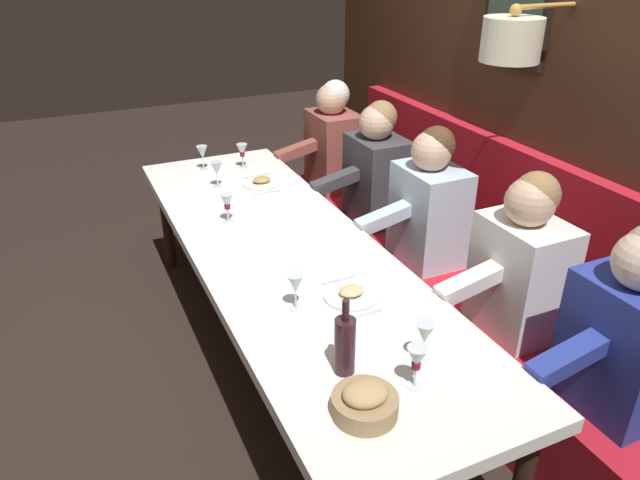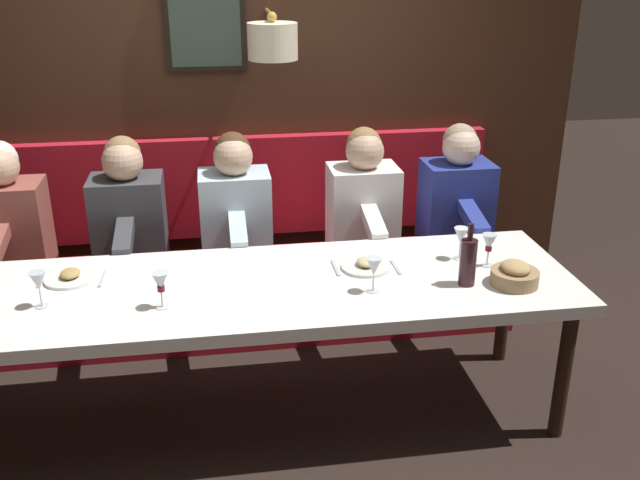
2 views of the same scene
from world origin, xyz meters
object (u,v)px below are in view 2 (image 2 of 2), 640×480
diner_farthest (8,218)px  wine_glass_4 (160,283)px  wine_glass_6 (461,237)px  bread_bowl (515,275)px  diner_middle (235,206)px  diner_near (363,199)px  wine_glass_3 (38,282)px  wine_bottle (468,261)px  dining_table (255,295)px  diner_far (128,212)px  diner_nearest (457,195)px  wine_glass_5 (374,268)px  wine_glass_0 (489,244)px

diner_farthest → wine_glass_4: diner_farthest is taller
wine_glass_6 → bread_bowl: size_ratio=0.75×
diner_middle → diner_near: bearing=-90.0°
diner_middle → wine_glass_3: 1.30m
wine_glass_6 → wine_bottle: size_ratio=0.55×
dining_table → diner_far: diner_far is taller
wine_glass_3 → wine_bottle: bearing=-92.1°
dining_table → diner_middle: bearing=3.1°
wine_glass_4 → wine_bottle: wine_bottle is taller
bread_bowl → wine_glass_4: bearing=89.3°
diner_nearest → wine_glass_6: 0.79m
wine_glass_6 → wine_bottle: bearing=166.9°
wine_glass_5 → wine_bottle: wine_bottle is taller
diner_middle → wine_glass_3: diner_middle is taller
wine_glass_5 → bread_bowl: bearing=-92.6°
wine_glass_0 → diner_farthest: bearing=70.7°
diner_nearest → diner_near: bearing=90.0°
wine_glass_4 → wine_glass_5: bearing=-89.3°
dining_table → wine_bottle: (-0.15, -0.96, 0.17)m
wine_glass_3 → bread_bowl: (-0.11, -2.10, -0.07)m
diner_nearest → wine_glass_3: bearing=113.7°
diner_far → diner_farthest: same height
diner_middle → bread_bowl: 1.63m
diner_middle → wine_glass_0: 1.46m
diner_middle → wine_glass_5: bearing=-151.2°
dining_table → wine_bottle: size_ratio=10.00×
diner_farthest → wine_bottle: bearing=-114.7°
wine_glass_3 → wine_bottle: (-0.07, -1.89, -0.00)m
dining_table → diner_farthest: diner_farthest is taller
dining_table → wine_glass_6: wine_glass_6 is taller
diner_near → wine_glass_6: size_ratio=4.82×
wine_glass_0 → wine_glass_4: (-0.20, 1.55, -0.00)m
diner_middle → wine_glass_3: bearing=137.7°
wine_glass_4 → wine_glass_6: 1.47m
dining_table → wine_glass_3: wine_glass_3 is taller
wine_glass_3 → wine_glass_0: bearing=-86.8°
dining_table → wine_bottle: wine_bottle is taller
wine_glass_3 → wine_glass_5: same height
dining_table → diner_nearest: 1.55m
diner_farthest → bread_bowl: diner_farthest is taller
wine_glass_0 → wine_glass_3: size_ratio=1.00×
diner_farthest → bread_bowl: 2.69m
dining_table → bread_bowl: 1.20m
wine_glass_5 → diner_farthest: bearing=60.1°
bread_bowl → wine_glass_5: bearing=87.4°
bread_bowl → wine_glass_6: bearing=24.9°
diner_middle → diner_farthest: same height
diner_nearest → bread_bowl: diner_nearest is taller
dining_table → wine_glass_0: size_ratio=18.28×
wine_bottle → diner_near: bearing=14.4°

